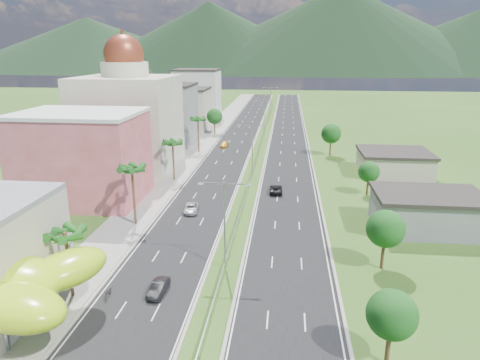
% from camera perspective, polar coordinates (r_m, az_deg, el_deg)
% --- Properties ---
extents(ground, '(500.00, 500.00, 0.00)m').
position_cam_1_polar(ground, '(44.99, -3.90, -17.66)').
color(ground, '#2D5119').
rests_on(ground, ground).
extents(road_left, '(11.00, 260.00, 0.04)m').
position_cam_1_polar(road_left, '(129.73, -0.24, 5.67)').
color(road_left, black).
rests_on(road_left, ground).
extents(road_right, '(11.00, 260.00, 0.04)m').
position_cam_1_polar(road_right, '(128.92, 6.43, 5.49)').
color(road_right, black).
rests_on(road_right, ground).
extents(sidewalk_left, '(7.00, 260.00, 0.12)m').
position_cam_1_polar(sidewalk_left, '(131.12, -4.39, 5.76)').
color(sidewalk_left, gray).
rests_on(sidewalk_left, ground).
extents(median_guardrail, '(0.10, 216.06, 0.76)m').
position_cam_1_polar(median_guardrail, '(111.41, 2.55, 4.06)').
color(median_guardrail, gray).
rests_on(median_guardrail, ground).
extents(streetlight_median_b, '(6.04, 0.25, 11.00)m').
position_cam_1_polar(streetlight_median_b, '(50.52, -2.08, -4.87)').
color(streetlight_median_b, gray).
rests_on(streetlight_median_b, ground).
extents(streetlight_median_c, '(6.04, 0.25, 11.00)m').
position_cam_1_polar(streetlight_median_c, '(88.66, 1.65, 4.76)').
color(streetlight_median_c, gray).
rests_on(streetlight_median_c, ground).
extents(streetlight_median_d, '(6.04, 0.25, 11.00)m').
position_cam_1_polar(streetlight_median_d, '(132.89, 3.25, 8.85)').
color(streetlight_median_d, gray).
rests_on(streetlight_median_d, ground).
extents(streetlight_median_e, '(6.04, 0.25, 11.00)m').
position_cam_1_polar(streetlight_median_e, '(177.50, 4.07, 10.90)').
color(streetlight_median_e, gray).
rests_on(streetlight_median_e, ground).
extents(pink_shophouse, '(20.00, 15.00, 15.00)m').
position_cam_1_polar(pink_shophouse, '(78.87, -20.24, 2.71)').
color(pink_shophouse, '#B44C49').
rests_on(pink_shophouse, ground).
extents(domed_building, '(20.00, 20.00, 28.70)m').
position_cam_1_polar(domed_building, '(98.84, -14.65, 8.21)').
color(domed_building, '#BFB29E').
rests_on(domed_building, ground).
extents(midrise_grey, '(16.00, 15.00, 16.00)m').
position_cam_1_polar(midrise_grey, '(122.48, -10.00, 8.52)').
color(midrise_grey, slate).
rests_on(midrise_grey, ground).
extents(midrise_beige, '(16.00, 15.00, 13.00)m').
position_cam_1_polar(midrise_beige, '(143.73, -7.54, 9.26)').
color(midrise_beige, '#BEAE9C').
rests_on(midrise_beige, ground).
extents(midrise_white, '(16.00, 15.00, 18.00)m').
position_cam_1_polar(midrise_white, '(165.72, -5.69, 11.21)').
color(midrise_white, silver).
rests_on(midrise_white, ground).
extents(shed_near, '(15.00, 10.00, 5.00)m').
position_cam_1_polar(shed_near, '(68.86, 23.73, -4.06)').
color(shed_near, slate).
rests_on(shed_near, ground).
extents(shed_far, '(14.00, 12.00, 4.40)m').
position_cam_1_polar(shed_far, '(97.09, 19.83, 2.07)').
color(shed_far, '#BEAE9C').
rests_on(shed_far, ground).
extents(palm_tree_b, '(3.60, 3.60, 8.10)m').
position_cam_1_polar(palm_tree_b, '(48.14, -22.27, -6.94)').
color(palm_tree_b, '#47301C').
rests_on(palm_tree_b, ground).
extents(palm_tree_c, '(3.60, 3.60, 9.60)m').
position_cam_1_polar(palm_tree_c, '(64.82, -14.23, 1.22)').
color(palm_tree_c, '#47301C').
rests_on(palm_tree_c, ground).
extents(palm_tree_d, '(3.60, 3.60, 8.60)m').
position_cam_1_polar(palm_tree_d, '(86.30, -8.97, 4.76)').
color(palm_tree_d, '#47301C').
rests_on(palm_tree_d, ground).
extents(palm_tree_e, '(3.60, 3.60, 9.40)m').
position_cam_1_polar(palm_tree_e, '(110.07, -5.62, 7.92)').
color(palm_tree_e, '#47301C').
rests_on(palm_tree_e, ground).
extents(leafy_tree_lfar, '(4.90, 4.90, 8.05)m').
position_cam_1_polar(leafy_tree_lfar, '(134.76, -3.42, 8.46)').
color(leafy_tree_lfar, '#47301C').
rests_on(leafy_tree_lfar, ground).
extents(leafy_tree_ra, '(4.20, 4.20, 6.90)m').
position_cam_1_polar(leafy_tree_ra, '(38.71, 19.59, -16.59)').
color(leafy_tree_ra, '#47301C').
rests_on(leafy_tree_ra, ground).
extents(leafy_tree_rb, '(4.55, 4.55, 7.47)m').
position_cam_1_polar(leafy_tree_rb, '(53.86, 18.82, -6.20)').
color(leafy_tree_rb, '#47301C').
rests_on(leafy_tree_rb, ground).
extents(leafy_tree_rc, '(3.85, 3.85, 6.33)m').
position_cam_1_polar(leafy_tree_rc, '(80.67, 16.80, 1.04)').
color(leafy_tree_rc, '#47301C').
rests_on(leafy_tree_rc, ground).
extents(leafy_tree_rd, '(4.90, 4.90, 8.05)m').
position_cam_1_polar(leafy_tree_rd, '(108.79, 12.07, 6.06)').
color(leafy_tree_rd, '#47301C').
rests_on(leafy_tree_rd, ground).
extents(mountain_ridge, '(860.00, 140.00, 90.00)m').
position_cam_1_polar(mountain_ridge, '(489.92, 12.85, 13.63)').
color(mountain_ridge, black).
rests_on(mountain_ridge, ground).
extents(car_dark_left, '(1.67, 4.19, 1.35)m').
position_cam_1_polar(car_dark_left, '(48.81, -10.83, -13.93)').
color(car_dark_left, black).
rests_on(car_dark_left, road_left).
extents(car_silver_mid_left, '(2.69, 4.91, 1.31)m').
position_cam_1_polar(car_silver_mid_left, '(70.53, -6.53, -3.75)').
color(car_silver_mid_left, '#AFB1B7').
rests_on(car_silver_mid_left, road_left).
extents(car_yellow_far_left, '(1.86, 4.43, 1.28)m').
position_cam_1_polar(car_yellow_far_left, '(117.13, -2.11, 4.74)').
color(car_yellow_far_left, orange).
rests_on(car_yellow_far_left, road_left).
extents(car_dark_far_right, '(2.45, 5.10, 1.40)m').
position_cam_1_polar(car_dark_far_right, '(79.58, 4.82, -1.22)').
color(car_dark_far_right, black).
rests_on(car_dark_far_right, road_right).
extents(motorcycle, '(0.72, 2.04, 1.28)m').
position_cam_1_polar(motorcycle, '(49.44, -17.22, -14.05)').
color(motorcycle, black).
rests_on(motorcycle, road_left).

